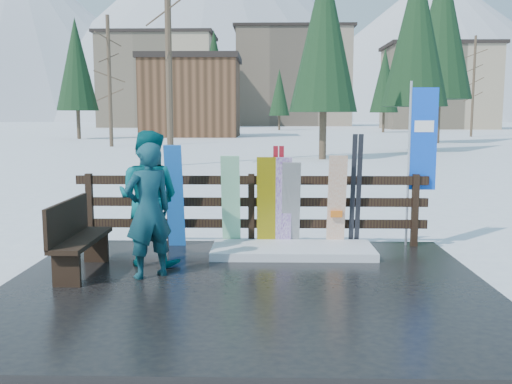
{
  "coord_description": "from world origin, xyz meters",
  "views": [
    {
      "loc": [
        0.27,
        -6.78,
        2.13
      ],
      "look_at": [
        0.1,
        1.0,
        1.1
      ],
      "focal_mm": 40.0,
      "sensor_mm": 36.0,
      "label": 1
    }
  ],
  "objects_px": {
    "snowboard_0": "(175,197)",
    "person_back": "(148,198)",
    "snowboard_4": "(291,205)",
    "bench": "(76,235)",
    "person_front": "(148,211)",
    "snowboard_3": "(284,203)",
    "snowboard_5": "(337,202)",
    "rental_flag": "(420,145)",
    "snowboard_2": "(266,203)",
    "snowboard_1": "(231,202)"
  },
  "relations": [
    {
      "from": "snowboard_0",
      "to": "snowboard_4",
      "type": "xyz_separation_m",
      "value": [
        1.81,
        -0.0,
        -0.13
      ]
    },
    {
      "from": "snowboard_1",
      "to": "snowboard_3",
      "type": "height_order",
      "value": "snowboard_1"
    },
    {
      "from": "bench",
      "to": "snowboard_3",
      "type": "relative_size",
      "value": 1.03
    },
    {
      "from": "snowboard_1",
      "to": "person_front",
      "type": "xyz_separation_m",
      "value": [
        -0.94,
        -1.64,
        0.13
      ]
    },
    {
      "from": "rental_flag",
      "to": "person_front",
      "type": "height_order",
      "value": "rental_flag"
    },
    {
      "from": "snowboard_5",
      "to": "rental_flag",
      "type": "distance_m",
      "value": 1.61
    },
    {
      "from": "snowboard_1",
      "to": "person_front",
      "type": "height_order",
      "value": "person_front"
    },
    {
      "from": "bench",
      "to": "snowboard_1",
      "type": "height_order",
      "value": "snowboard_1"
    },
    {
      "from": "bench",
      "to": "snowboard_5",
      "type": "bearing_deg",
      "value": 22.75
    },
    {
      "from": "bench",
      "to": "person_front",
      "type": "relative_size",
      "value": 0.87
    },
    {
      "from": "snowboard_3",
      "to": "rental_flag",
      "type": "distance_m",
      "value": 2.34
    },
    {
      "from": "snowboard_0",
      "to": "person_back",
      "type": "relative_size",
      "value": 0.89
    },
    {
      "from": "snowboard_1",
      "to": "snowboard_2",
      "type": "relative_size",
      "value": 1.03
    },
    {
      "from": "snowboard_0",
      "to": "snowboard_2",
      "type": "xyz_separation_m",
      "value": [
        1.43,
        0.0,
        -0.09
      ]
    },
    {
      "from": "bench",
      "to": "snowboard_5",
      "type": "relative_size",
      "value": 1.01
    },
    {
      "from": "snowboard_0",
      "to": "snowboard_4",
      "type": "distance_m",
      "value": 1.81
    },
    {
      "from": "snowboard_4",
      "to": "snowboard_3",
      "type": "bearing_deg",
      "value": 180.0
    },
    {
      "from": "person_back",
      "to": "snowboard_5",
      "type": "bearing_deg",
      "value": -144.09
    },
    {
      "from": "snowboard_0",
      "to": "snowboard_1",
      "type": "xyz_separation_m",
      "value": [
        0.87,
        -0.0,
        -0.08
      ]
    },
    {
      "from": "person_back",
      "to": "person_front",
      "type": "bearing_deg",
      "value": 117.39
    },
    {
      "from": "snowboard_1",
      "to": "rental_flag",
      "type": "height_order",
      "value": "rental_flag"
    },
    {
      "from": "snowboard_2",
      "to": "snowboard_3",
      "type": "distance_m",
      "value": 0.27
    },
    {
      "from": "snowboard_0",
      "to": "person_front",
      "type": "relative_size",
      "value": 0.96
    },
    {
      "from": "bench",
      "to": "snowboard_2",
      "type": "relative_size",
      "value": 1.03
    },
    {
      "from": "snowboard_5",
      "to": "snowboard_1",
      "type": "bearing_deg",
      "value": -180.0
    },
    {
      "from": "bench",
      "to": "snowboard_4",
      "type": "xyz_separation_m",
      "value": [
        2.87,
        1.5,
        0.17
      ]
    },
    {
      "from": "rental_flag",
      "to": "snowboard_3",
      "type": "bearing_deg",
      "value": -172.83
    },
    {
      "from": "rental_flag",
      "to": "person_front",
      "type": "relative_size",
      "value": 1.5
    },
    {
      "from": "snowboard_5",
      "to": "snowboard_2",
      "type": "bearing_deg",
      "value": 180.0
    },
    {
      "from": "snowboard_2",
      "to": "person_front",
      "type": "xyz_separation_m",
      "value": [
        -1.49,
        -1.64,
        0.14
      ]
    },
    {
      "from": "bench",
      "to": "person_back",
      "type": "relative_size",
      "value": 0.8
    },
    {
      "from": "snowboard_3",
      "to": "person_front",
      "type": "relative_size",
      "value": 0.84
    },
    {
      "from": "snowboard_5",
      "to": "rental_flag",
      "type": "bearing_deg",
      "value": 11.53
    },
    {
      "from": "snowboard_5",
      "to": "rental_flag",
      "type": "xyz_separation_m",
      "value": [
        1.32,
        0.27,
        0.87
      ]
    },
    {
      "from": "snowboard_3",
      "to": "person_front",
      "type": "distance_m",
      "value": 2.41
    },
    {
      "from": "snowboard_4",
      "to": "person_back",
      "type": "relative_size",
      "value": 0.75
    },
    {
      "from": "snowboard_2",
      "to": "rental_flag",
      "type": "relative_size",
      "value": 0.56
    },
    {
      "from": "snowboard_1",
      "to": "snowboard_2",
      "type": "height_order",
      "value": "snowboard_1"
    },
    {
      "from": "snowboard_4",
      "to": "snowboard_5",
      "type": "height_order",
      "value": "snowboard_5"
    },
    {
      "from": "snowboard_2",
      "to": "person_front",
      "type": "height_order",
      "value": "person_front"
    },
    {
      "from": "snowboard_3",
      "to": "rental_flag",
      "type": "relative_size",
      "value": 0.56
    },
    {
      "from": "snowboard_0",
      "to": "rental_flag",
      "type": "bearing_deg",
      "value": 4.02
    },
    {
      "from": "snowboard_4",
      "to": "person_back",
      "type": "height_order",
      "value": "person_back"
    },
    {
      "from": "snowboard_4",
      "to": "snowboard_5",
      "type": "bearing_deg",
      "value": 0.0
    },
    {
      "from": "snowboard_1",
      "to": "person_back",
      "type": "distance_m",
      "value": 1.49
    },
    {
      "from": "person_front",
      "to": "snowboard_5",
      "type": "bearing_deg",
      "value": 176.85
    },
    {
      "from": "snowboard_0",
      "to": "rental_flag",
      "type": "height_order",
      "value": "rental_flag"
    },
    {
      "from": "bench",
      "to": "rental_flag",
      "type": "xyz_separation_m",
      "value": [
        4.9,
        1.77,
        1.09
      ]
    },
    {
      "from": "snowboard_5",
      "to": "snowboard_3",
      "type": "bearing_deg",
      "value": 180.0
    },
    {
      "from": "snowboard_4",
      "to": "rental_flag",
      "type": "distance_m",
      "value": 2.25
    }
  ]
}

